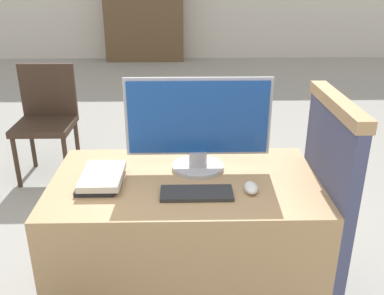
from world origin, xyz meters
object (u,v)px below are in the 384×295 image
at_px(keyboard, 197,193).
at_px(mouse, 251,188).
at_px(book_stack, 101,178).
at_px(far_chair, 46,115).
at_px(monitor, 198,125).

relative_size(keyboard, mouse, 3.19).
distance_m(mouse, book_stack, 0.65).
bearing_deg(far_chair, monitor, -100.73).
xyz_separation_m(monitor, mouse, (0.21, -0.23, -0.20)).
relative_size(mouse, book_stack, 0.34).
bearing_deg(mouse, monitor, 132.69).
bearing_deg(book_stack, mouse, -8.70).
xyz_separation_m(monitor, far_chair, (-1.16, 1.46, -0.43)).
bearing_deg(monitor, book_stack, -162.47).
bearing_deg(book_stack, monitor, 17.53).
bearing_deg(keyboard, book_stack, 163.92).
height_order(keyboard, book_stack, book_stack).
bearing_deg(far_chair, book_stack, -114.47).
bearing_deg(mouse, far_chair, 129.04).
bearing_deg(mouse, keyboard, -174.79).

